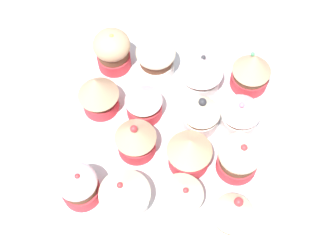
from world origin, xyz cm
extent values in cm
cube|color=beige|center=(0.00, 0.00, -1.50)|extent=(180.00, 180.00, 3.00)
cube|color=silver|center=(0.00, 0.00, 0.60)|extent=(33.94, 33.94, 1.20)
cylinder|color=white|center=(-11.39, -10.40, 2.30)|extent=(5.51, 5.51, 2.20)
cylinder|color=brown|center=(-11.39, -10.40, 3.99)|extent=(5.07, 5.07, 1.18)
cone|color=#F4EDC6|center=(-11.39, -10.40, 6.53)|extent=(5.56, 5.56, 3.90)
sphere|color=red|center=(-11.10, -10.56, 8.30)|extent=(1.18, 1.18, 1.18)
cylinder|color=#D1333D|center=(-3.37, -10.41, 2.31)|extent=(5.80, 5.80, 2.21)
cylinder|color=brown|center=(-3.37, -10.41, 4.03)|extent=(5.32, 5.32, 1.23)
ellipsoid|color=#F4EDC6|center=(-3.37, -10.41, 5.93)|extent=(6.01, 6.01, 4.30)
sphere|color=red|center=(-3.53, -10.61, 7.93)|extent=(1.01, 1.01, 1.01)
cylinder|color=white|center=(3.80, -10.04, 2.38)|extent=(5.41, 5.41, 2.36)
cylinder|color=brown|center=(3.80, -10.04, 4.16)|extent=(4.96, 4.96, 1.19)
cone|color=silver|center=(3.80, -10.04, 6.16)|extent=(5.86, 5.86, 2.81)
sphere|color=pink|center=(3.22, -9.80, 7.44)|extent=(0.82, 0.82, 0.82)
cylinder|color=#D1333D|center=(11.25, -10.97, 2.35)|extent=(5.85, 5.85, 2.31)
cylinder|color=brown|center=(11.25, -10.97, 4.14)|extent=(5.43, 5.43, 1.26)
cone|color=tan|center=(11.25, -10.97, 6.53)|extent=(5.93, 5.93, 3.53)
sphere|color=#4CB266|center=(11.63, -10.53, 8.20)|extent=(0.61, 0.61, 0.61)
cylinder|color=white|center=(-10.04, -3.42, 2.30)|extent=(5.34, 5.34, 2.20)
cylinder|color=brown|center=(-10.04, -3.42, 4.19)|extent=(4.86, 4.86, 1.57)
cone|color=#F4EDC6|center=(-10.04, -3.42, 6.60)|extent=(5.92, 5.92, 3.24)
sphere|color=red|center=(-10.61, -3.98, 8.10)|extent=(0.76, 0.76, 0.76)
cylinder|color=#D1333D|center=(-3.76, -3.61, 2.56)|extent=(5.81, 5.81, 2.72)
cylinder|color=brown|center=(-3.76, -3.61, 4.52)|extent=(5.43, 5.43, 1.20)
cone|color=tan|center=(-3.76, -3.61, 6.62)|extent=(6.33, 6.33, 3.00)
cylinder|color=white|center=(2.75, -4.40, 2.44)|extent=(5.32, 5.32, 2.48)
cylinder|color=brown|center=(2.75, -4.40, 4.20)|extent=(4.94, 4.94, 1.04)
cone|color=#F4EDC6|center=(2.75, -4.40, 6.38)|extent=(5.56, 5.56, 3.31)
sphere|color=#333338|center=(2.53, -4.38, 7.86)|extent=(1.16, 1.16, 1.16)
cylinder|color=white|center=(9.93, -3.41, 2.31)|extent=(6.12, 6.12, 2.22)
cylinder|color=brown|center=(9.93, -3.41, 4.03)|extent=(5.53, 5.53, 1.23)
cone|color=silver|center=(9.93, -3.41, 6.18)|extent=(6.86, 6.86, 3.07)
sphere|color=#333338|center=(10.27, -3.53, 7.62)|extent=(0.69, 0.69, 0.69)
cylinder|color=white|center=(-11.03, 3.94, 2.33)|extent=(6.20, 6.20, 2.25)
cylinder|color=brown|center=(-11.03, 3.94, 4.02)|extent=(5.65, 5.65, 1.14)
cone|color=#F4EDC6|center=(-11.03, 3.94, 6.19)|extent=(6.91, 6.91, 3.19)
sphere|color=red|center=(-11.15, 4.25, 7.66)|extent=(0.83, 0.83, 0.83)
cylinder|color=#D1333D|center=(-2.87, 4.11, 2.43)|extent=(5.53, 5.53, 2.45)
cylinder|color=brown|center=(-2.87, 4.11, 4.27)|extent=(4.99, 4.99, 1.23)
cone|color=tan|center=(-2.87, 4.11, 6.49)|extent=(5.89, 5.89, 3.22)
sphere|color=red|center=(-3.17, 4.10, 7.95)|extent=(1.03, 1.03, 1.03)
cylinder|color=#D1333D|center=(3.33, 4.18, 2.37)|extent=(5.37, 5.37, 2.35)
cylinder|color=brown|center=(3.33, 4.18, 4.12)|extent=(4.82, 4.82, 1.16)
cone|color=silver|center=(3.33, 4.18, 6.10)|extent=(5.52, 5.52, 2.81)
cylinder|color=white|center=(11.34, 3.80, 2.37)|extent=(5.72, 5.72, 2.33)
cylinder|color=brown|center=(11.34, 3.80, 4.17)|extent=(5.18, 5.18, 1.28)
ellipsoid|color=#F4EDC6|center=(11.34, 3.80, 5.86)|extent=(6.12, 6.12, 3.48)
cylinder|color=#D1333D|center=(-10.98, 10.15, 2.45)|extent=(5.31, 5.31, 2.50)
cylinder|color=brown|center=(-10.98, 10.15, 4.28)|extent=(4.74, 4.74, 1.17)
ellipsoid|color=silver|center=(-10.98, 10.15, 5.90)|extent=(5.34, 5.34, 3.45)
sphere|color=red|center=(-10.82, 9.85, 7.51)|extent=(0.78, 0.78, 0.78)
cylinder|color=#D1333D|center=(3.22, 10.91, 2.32)|extent=(5.43, 5.43, 2.24)
cylinder|color=brown|center=(3.22, 10.91, 4.12)|extent=(4.98, 4.98, 1.35)
cone|color=tan|center=(3.22, 10.91, 6.66)|extent=(6.09, 6.09, 3.73)
cylinder|color=#D1333D|center=(11.32, 10.64, 2.42)|extent=(5.30, 5.30, 2.44)
cylinder|color=brown|center=(11.32, 10.64, 4.32)|extent=(4.82, 4.82, 1.36)
ellipsoid|color=tan|center=(11.32, 10.64, 6.30)|extent=(5.76, 5.76, 4.32)
sphere|color=#EAD64C|center=(11.36, 10.40, 8.36)|extent=(0.68, 0.68, 0.68)
cube|color=white|center=(24.68, -6.19, 0.30)|extent=(15.70, 14.13, 0.60)
camera|label=1|loc=(-29.96, -5.03, 60.66)|focal=48.05mm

